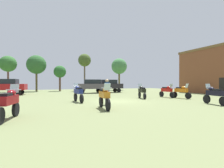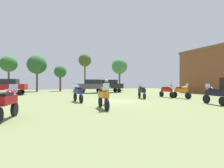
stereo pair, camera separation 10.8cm
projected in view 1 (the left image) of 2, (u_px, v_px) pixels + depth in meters
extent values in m
cube|color=olive|center=(117.00, 101.00, 13.65)|extent=(44.00, 52.00, 0.02)
cube|color=black|center=(224.00, 86.00, 20.32)|extent=(0.08, 1.20, 2.20)
cylinder|color=black|center=(172.00, 95.00, 16.45)|extent=(0.14, 0.61, 0.60)
cylinder|color=black|center=(161.00, 94.00, 17.86)|extent=(0.14, 0.61, 0.60)
cube|color=#B51813|center=(167.00, 90.00, 17.15)|extent=(0.41, 1.33, 0.36)
ellipsoid|color=#B51813|center=(169.00, 87.00, 16.88)|extent=(0.34, 0.49, 0.24)
cube|color=black|center=(165.00, 88.00, 17.36)|extent=(0.32, 0.57, 0.12)
cube|color=silver|center=(171.00, 86.00, 16.58)|extent=(0.37, 0.17, 0.39)
cylinder|color=#B7B7BC|center=(170.00, 86.00, 16.67)|extent=(0.62, 0.06, 0.04)
cylinder|color=black|center=(140.00, 95.00, 16.82)|extent=(0.27, 0.61, 0.60)
cylinder|color=black|center=(145.00, 96.00, 15.20)|extent=(0.27, 0.61, 0.60)
cube|color=black|center=(142.00, 90.00, 16.01)|extent=(0.71, 1.44, 0.36)
ellipsoid|color=black|center=(141.00, 87.00, 16.31)|extent=(0.43, 0.55, 0.24)
cube|color=black|center=(143.00, 88.00, 15.76)|extent=(0.44, 0.62, 0.12)
cube|color=silver|center=(140.00, 86.00, 16.66)|extent=(0.39, 0.24, 0.39)
cylinder|color=#B7B7BC|center=(140.00, 86.00, 16.55)|extent=(0.61, 0.20, 0.04)
cylinder|color=black|center=(108.00, 105.00, 8.94)|extent=(0.17, 0.68, 0.67)
cylinder|color=black|center=(101.00, 102.00, 10.39)|extent=(0.17, 0.68, 0.67)
cube|color=#C3751B|center=(104.00, 94.00, 9.66)|extent=(0.46, 1.32, 0.36)
ellipsoid|color=#C3751B|center=(106.00, 90.00, 9.38)|extent=(0.36, 0.50, 0.24)
cube|color=black|center=(103.00, 90.00, 9.88)|extent=(0.34, 0.58, 0.12)
cube|color=silver|center=(107.00, 87.00, 9.07)|extent=(0.37, 0.18, 0.39)
cylinder|color=#B7B7BC|center=(107.00, 88.00, 9.17)|extent=(0.62, 0.08, 0.04)
cylinder|color=black|center=(16.00, 109.00, 7.52)|extent=(0.24, 0.66, 0.65)
cylinder|color=black|center=(0.00, 116.00, 5.98)|extent=(0.24, 0.66, 0.65)
cube|color=maroon|center=(9.00, 100.00, 6.75)|extent=(0.60, 1.38, 0.36)
ellipsoid|color=maroon|center=(11.00, 93.00, 7.04)|extent=(0.40, 0.53, 0.24)
cube|color=black|center=(6.00, 95.00, 6.51)|extent=(0.40, 0.61, 0.12)
cube|color=silver|center=(14.00, 88.00, 7.36)|extent=(0.38, 0.22, 0.39)
cylinder|color=#B7B7BC|center=(14.00, 90.00, 7.27)|extent=(0.62, 0.15, 0.04)
cylinder|color=black|center=(188.00, 96.00, 15.44)|extent=(0.22, 0.63, 0.61)
cylinder|color=black|center=(174.00, 95.00, 16.73)|extent=(0.22, 0.63, 0.61)
cube|color=orange|center=(181.00, 90.00, 16.08)|extent=(0.57, 1.33, 0.36)
ellipsoid|color=orange|center=(184.00, 88.00, 15.83)|extent=(0.40, 0.53, 0.24)
cube|color=black|center=(179.00, 88.00, 16.27)|extent=(0.39, 0.60, 0.12)
cube|color=silver|center=(187.00, 86.00, 15.56)|extent=(0.38, 0.21, 0.39)
cylinder|color=#B7B7BC|center=(186.00, 86.00, 15.64)|extent=(0.62, 0.14, 0.04)
cylinder|color=black|center=(207.00, 99.00, 12.25)|extent=(0.24, 0.65, 0.63)
cylinder|color=black|center=(224.00, 101.00, 10.80)|extent=(0.24, 0.65, 0.63)
cube|color=black|center=(215.00, 93.00, 11.52)|extent=(0.60, 1.30, 0.36)
ellipsoid|color=black|center=(211.00, 89.00, 11.79)|extent=(0.41, 0.53, 0.24)
cube|color=black|center=(217.00, 90.00, 11.30)|extent=(0.41, 0.61, 0.12)
cube|color=silver|center=(208.00, 86.00, 12.10)|extent=(0.38, 0.22, 0.39)
cylinder|color=#B7B7BC|center=(209.00, 87.00, 12.01)|extent=(0.61, 0.16, 0.04)
cylinder|color=black|center=(75.00, 97.00, 13.75)|extent=(0.20, 0.69, 0.68)
cylinder|color=black|center=(82.00, 99.00, 12.34)|extent=(0.20, 0.69, 0.68)
cube|color=navy|center=(78.00, 91.00, 13.04)|extent=(0.51, 1.39, 0.36)
ellipsoid|color=navy|center=(77.00, 88.00, 13.31)|extent=(0.37, 0.51, 0.24)
cube|color=black|center=(79.00, 88.00, 12.83)|extent=(0.36, 0.59, 0.12)
cube|color=silver|center=(76.00, 85.00, 13.60)|extent=(0.38, 0.19, 0.39)
cylinder|color=#B7B7BC|center=(76.00, 86.00, 13.51)|extent=(0.62, 0.11, 0.04)
cylinder|color=black|center=(101.00, 91.00, 24.30)|extent=(0.65, 0.24, 0.64)
cylinder|color=black|center=(98.00, 90.00, 25.61)|extent=(0.65, 0.24, 0.64)
cylinder|color=black|center=(119.00, 90.00, 25.50)|extent=(0.65, 0.24, 0.64)
cylinder|color=black|center=(115.00, 90.00, 26.81)|extent=(0.65, 0.24, 0.64)
cube|color=black|center=(108.00, 86.00, 25.55)|extent=(4.36, 1.94, 0.75)
cube|color=black|center=(108.00, 82.00, 25.54)|extent=(2.42, 1.66, 0.61)
cylinder|color=black|center=(82.00, 91.00, 23.09)|extent=(0.67, 0.34, 0.64)
cylinder|color=black|center=(82.00, 91.00, 24.51)|extent=(0.67, 0.34, 0.64)
cylinder|color=black|center=(103.00, 91.00, 23.64)|extent=(0.67, 0.34, 0.64)
cylinder|color=black|center=(102.00, 91.00, 25.05)|extent=(0.67, 0.34, 0.64)
cube|color=#4B454C|center=(92.00, 86.00, 24.07)|extent=(4.57, 2.62, 0.75)
cube|color=black|center=(92.00, 82.00, 24.06)|extent=(2.63, 2.03, 0.61)
cylinder|color=black|center=(18.00, 93.00, 19.83)|extent=(0.66, 0.30, 0.64)
cylinder|color=black|center=(22.00, 92.00, 21.23)|extent=(0.66, 0.30, 0.64)
cube|color=maroon|center=(7.00, 87.00, 20.15)|extent=(4.50, 2.34, 0.75)
cube|color=black|center=(7.00, 81.00, 20.14)|extent=(2.55, 1.88, 0.61)
cylinder|color=#252A4C|center=(106.00, 98.00, 11.58)|extent=(0.14, 0.14, 0.87)
cylinder|color=#252A4C|center=(108.00, 98.00, 11.47)|extent=(0.14, 0.14, 0.87)
cylinder|color=#1F468F|center=(107.00, 87.00, 11.52)|extent=(0.45, 0.45, 0.69)
sphere|color=tan|center=(107.00, 81.00, 11.52)|extent=(0.24, 0.24, 0.24)
cylinder|color=brown|center=(119.00, 80.00, 34.83)|extent=(0.36, 0.36, 4.29)
sphere|color=#407A42|center=(119.00, 66.00, 34.80)|extent=(3.31, 3.31, 3.31)
cylinder|color=brown|center=(8.00, 80.00, 27.40)|extent=(0.28, 0.28, 4.10)
sphere|color=#30652B|center=(8.00, 64.00, 27.38)|extent=(2.68, 2.68, 2.68)
cylinder|color=brown|center=(60.00, 83.00, 29.91)|extent=(0.35, 0.35, 3.06)
sphere|color=#275F27|center=(60.00, 72.00, 29.90)|extent=(2.21, 2.21, 2.21)
cylinder|color=brown|center=(37.00, 80.00, 28.69)|extent=(0.33, 0.33, 3.97)
sphere|color=#2B5B2A|center=(36.00, 65.00, 28.67)|extent=(3.28, 3.28, 3.28)
cylinder|color=brown|center=(85.00, 77.00, 31.18)|extent=(0.28, 0.28, 5.29)
sphere|color=#3F5523|center=(85.00, 60.00, 31.16)|extent=(2.42, 2.42, 2.42)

